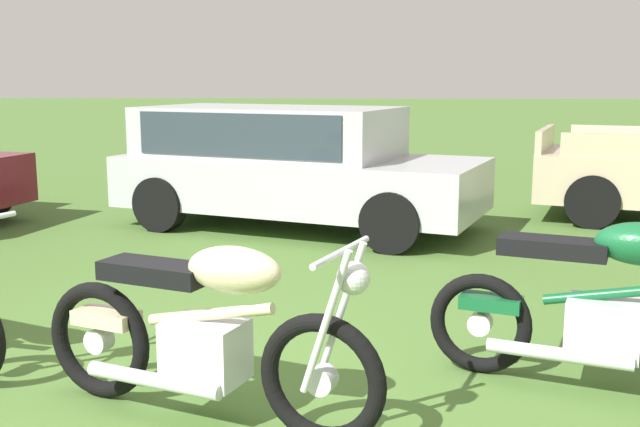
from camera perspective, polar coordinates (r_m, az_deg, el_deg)
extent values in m
plane|color=#476B2D|center=(4.54, -8.31, -13.03)|extent=(120.00, 120.00, 0.00)
torus|color=black|center=(3.78, 0.14, -12.32)|extent=(0.65, 0.33, 0.67)
torus|color=black|center=(4.49, -16.18, -9.08)|extent=(0.65, 0.33, 0.67)
cylinder|color=silver|center=(3.78, 0.14, -12.32)|extent=(0.17, 0.14, 0.14)
cylinder|color=silver|center=(4.49, -16.18, -9.08)|extent=(0.17, 0.14, 0.14)
cylinder|color=silver|center=(3.73, 1.56, -7.39)|extent=(0.26, 0.13, 0.72)
cylinder|color=silver|center=(3.57, 0.43, -8.18)|extent=(0.26, 0.13, 0.72)
cube|color=silver|center=(4.07, -8.54, -10.10)|extent=(0.48, 0.43, 0.32)
cylinder|color=beige|center=(3.99, -8.25, -7.47)|extent=(0.72, 0.33, 0.21)
ellipsoid|color=beige|center=(3.84, -6.45, -4.22)|extent=(0.58, 0.43, 0.24)
cube|color=black|center=(4.12, -12.20, -4.27)|extent=(0.65, 0.45, 0.10)
cube|color=beige|center=(4.40, -15.67, -7.49)|extent=(0.40, 0.30, 0.08)
cylinder|color=silver|center=(3.55, 1.62, -2.88)|extent=(0.27, 0.61, 0.03)
sphere|color=silver|center=(3.55, 2.50, -4.86)|extent=(0.21, 0.21, 0.16)
cylinder|color=silver|center=(4.11, -12.35, -12.07)|extent=(0.77, 0.37, 0.08)
torus|color=black|center=(4.76, 11.89, -8.04)|extent=(0.61, 0.30, 0.62)
cylinder|color=silver|center=(4.76, 11.89, -8.04)|extent=(0.17, 0.14, 0.14)
cube|color=silver|center=(4.67, 20.41, -7.97)|extent=(0.48, 0.42, 0.32)
cylinder|color=#14592D|center=(4.61, 20.94, -5.63)|extent=(0.71, 0.32, 0.21)
cube|color=black|center=(4.57, 17.00, -2.42)|extent=(0.65, 0.44, 0.10)
cube|color=#14592D|center=(4.71, 12.67, -6.49)|extent=(0.40, 0.30, 0.08)
cylinder|color=silver|center=(4.57, 17.40, -10.01)|extent=(0.78, 0.36, 0.08)
cube|color=#B2B5BA|center=(9.05, -1.47, 2.36)|extent=(4.60, 3.20, 0.60)
cube|color=#B2B5BA|center=(9.17, -3.76, 6.09)|extent=(3.35, 2.58, 0.60)
cube|color=#2D3842|center=(9.17, -3.77, 6.21)|extent=(2.95, 2.45, 0.48)
cylinder|color=black|center=(9.39, 8.59, 1.12)|extent=(0.68, 0.43, 0.64)
cylinder|color=black|center=(7.80, 5.36, -0.66)|extent=(0.68, 0.43, 0.64)
cylinder|color=black|center=(10.47, -6.54, 2.10)|extent=(0.68, 0.43, 0.64)
cylinder|color=black|center=(9.08, -11.87, 0.70)|extent=(0.68, 0.43, 0.64)
cube|color=#BCAD8C|center=(10.39, 16.50, 5.40)|extent=(0.61, 1.54, 0.28)
cylinder|color=black|center=(11.20, 20.10, 2.07)|extent=(0.68, 0.42, 0.64)
cylinder|color=black|center=(9.64, 19.71, 0.86)|extent=(0.68, 0.42, 0.64)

